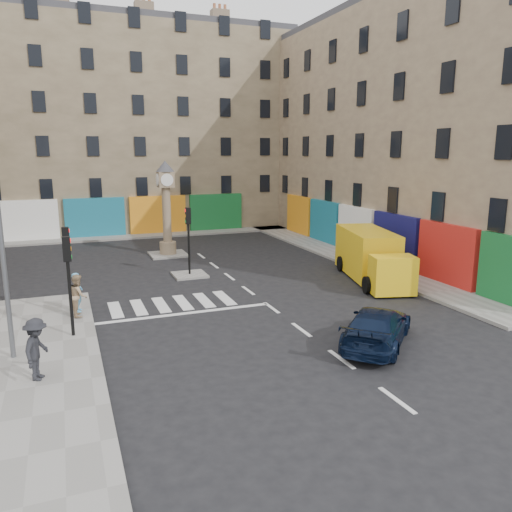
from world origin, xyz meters
TOP-DOWN VIEW (x-y plane):
  - ground at (0.00, 0.00)m, footprint 120.00×120.00m
  - sidewalk_right at (8.70, 10.00)m, footprint 2.60×30.00m
  - sidewalk_far at (-4.00, 22.20)m, footprint 32.00×2.40m
  - island_near at (-2.00, 8.00)m, footprint 1.80×1.80m
  - island_far at (-2.00, 14.00)m, footprint 2.40×2.40m
  - building_right at (15.00, 10.00)m, footprint 10.00×30.00m
  - building_far at (-4.00, 28.00)m, footprint 32.00×10.00m
  - traffic_light_left_near at (-8.30, 0.20)m, footprint 0.28×0.22m
  - traffic_light_left_far at (-8.30, 2.60)m, footprint 0.28×0.22m
  - traffic_light_island at (-2.00, 8.00)m, footprint 0.28×0.22m
  - clock_pillar at (-2.00, 14.00)m, footprint 1.20×1.20m
  - navy_sedan at (1.84, -4.32)m, footprint 4.70×4.70m
  - yellow_van at (6.98, 3.76)m, footprint 3.90×7.41m
  - pedestrian_blue at (-8.00, 3.13)m, footprint 0.45×0.64m
  - pedestrian_tan at (-8.00, 2.49)m, footprint 0.69×0.87m
  - pedestrian_dark at (-9.34, -3.27)m, footprint 1.08×1.39m

SIDE VIEW (x-z plane):
  - ground at x=0.00m, z-range 0.00..0.00m
  - island_near at x=-2.00m, z-range 0.00..0.12m
  - island_far at x=-2.00m, z-range 0.00..0.12m
  - sidewalk_right at x=8.70m, z-range 0.00..0.15m
  - sidewalk_far at x=-4.00m, z-range 0.00..0.15m
  - navy_sedan at x=1.84m, z-range 0.00..1.37m
  - pedestrian_blue at x=-8.00m, z-range 0.15..1.83m
  - pedestrian_tan at x=-8.00m, z-range 0.15..1.90m
  - pedestrian_dark at x=-9.34m, z-range 0.15..2.04m
  - yellow_van at x=6.98m, z-range -0.01..2.58m
  - traffic_light_island at x=-2.00m, z-range 0.74..4.44m
  - traffic_light_left_near at x=-8.30m, z-range 0.77..4.47m
  - traffic_light_left_far at x=-8.30m, z-range 0.77..4.47m
  - clock_pillar at x=-2.00m, z-range 0.50..6.60m
  - building_right at x=15.00m, z-range 0.00..16.00m
  - building_far at x=-4.00m, z-range 0.00..17.00m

